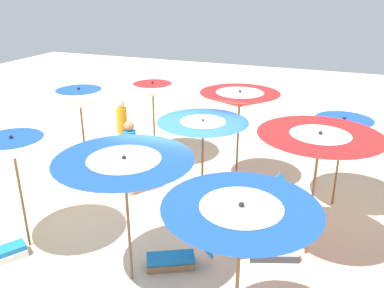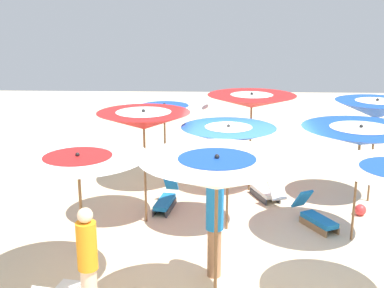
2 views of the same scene
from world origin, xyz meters
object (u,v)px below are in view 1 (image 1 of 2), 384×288
beach_umbrella_0 (153,90)px  beach_umbrella_5 (125,169)px  beach_umbrella_4 (203,129)px  lounger_0 (177,256)px  beach_umbrella_2 (12,146)px  lounger_4 (267,247)px  beach_umbrella_6 (343,125)px  beach_umbrella_8 (240,221)px  beach_umbrella_3 (240,100)px  beachgoer_1 (131,156)px  beach_umbrella_1 (80,98)px  lounger_1 (262,187)px  beachgoer_0 (122,128)px  beach_umbrella_7 (319,143)px  lounger_3 (137,145)px

beach_umbrella_0 → beach_umbrella_5: beach_umbrella_5 is taller
beach_umbrella_4 → lounger_0: beach_umbrella_4 is taller
beach_umbrella_2 → lounger_4: size_ratio=1.81×
beach_umbrella_5 → beach_umbrella_6: beach_umbrella_5 is taller
beach_umbrella_8 → lounger_0: (-1.52, 1.56, -2.03)m
beach_umbrella_3 → beachgoer_1: size_ratio=1.32×
beach_umbrella_1 → beach_umbrella_8: 6.19m
beach_umbrella_2 → lounger_1: size_ratio=1.83×
beach_umbrella_1 → beach_umbrella_8: size_ratio=1.03×
lounger_4 → beach_umbrella_6: bearing=47.8°
beach_umbrella_6 → beachgoer_0: (-5.98, 0.59, -1.03)m
lounger_4 → beachgoer_1: (-3.62, 1.29, 0.79)m
beach_umbrella_1 → beach_umbrella_4: 3.26m
beach_umbrella_0 → beachgoer_0: 1.49m
beach_umbrella_8 → beach_umbrella_2: bearing=166.4°
beach_umbrella_8 → beach_umbrella_5: bearing=155.7°
beach_umbrella_2 → beach_umbrella_4: beach_umbrella_2 is taller
beach_umbrella_1 → beachgoer_0: size_ratio=1.45×
beach_umbrella_8 → beach_umbrella_4: bearing=116.4°
lounger_1 → lounger_4: size_ratio=0.98×
beach_umbrella_4 → beach_umbrella_0: bearing=134.3°
beach_umbrella_6 → beach_umbrella_8: 5.10m
beach_umbrella_5 → beach_umbrella_6: 5.12m
beach_umbrella_8 → beachgoer_1: 5.36m
lounger_1 → beach_umbrella_8: bearing=107.2°
beach_umbrella_0 → beachgoer_0: size_ratio=1.31×
beach_umbrella_2 → beachgoer_0: bearing=95.6°
beach_umbrella_1 → beach_umbrella_3: size_ratio=1.04×
beach_umbrella_4 → beach_umbrella_8: size_ratio=0.90×
beach_umbrella_0 → beach_umbrella_7: size_ratio=0.93×
beach_umbrella_4 → lounger_1: (1.08, 1.38, -1.83)m
beach_umbrella_6 → lounger_3: beach_umbrella_6 is taller
beach_umbrella_2 → beach_umbrella_6: bearing=35.1°
beach_umbrella_2 → lounger_1: (3.89, 3.74, -1.93)m
lounger_3 → beachgoer_0: 0.92m
beach_umbrella_4 → lounger_3: (-3.12, 2.68, -1.82)m
lounger_0 → lounger_3: bearing=-81.9°
beachgoer_1 → beach_umbrella_7: bearing=-80.2°
beach_umbrella_4 → lounger_0: 2.63m
beach_umbrella_0 → beach_umbrella_6: (5.10, -0.89, -0.13)m
beach_umbrella_3 → beach_umbrella_4: 1.78m
lounger_0 → beach_umbrella_4: bearing=-112.0°
beach_umbrella_5 → lounger_4: 3.22m
beach_umbrella_2 → beachgoer_1: 3.00m
beach_umbrella_1 → beach_umbrella_2: 2.67m
beach_umbrella_5 → beach_umbrella_7: beach_umbrella_7 is taller
beach_umbrella_4 → beach_umbrella_5: beach_umbrella_5 is taller
beach_umbrella_0 → beachgoer_1: beach_umbrella_0 is taller
lounger_4 → lounger_0: bearing=-169.8°
beach_umbrella_0 → beach_umbrella_5: bearing=-68.4°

